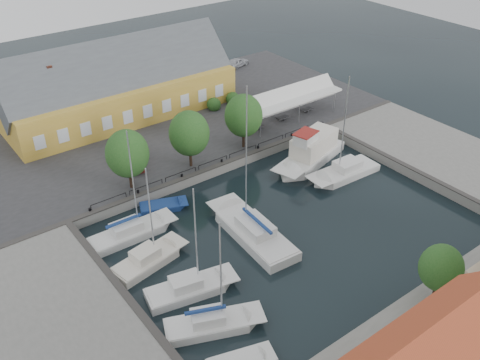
# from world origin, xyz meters

# --- Properties ---
(ground) EXTENTS (140.00, 140.00, 0.00)m
(ground) POSITION_xyz_m (0.00, 0.00, 0.00)
(ground) COLOR black
(ground) RESTS_ON ground
(north_quay) EXTENTS (56.00, 26.00, 1.00)m
(north_quay) POSITION_xyz_m (0.00, 23.00, 0.50)
(north_quay) COLOR #2D2D30
(north_quay) RESTS_ON ground
(west_quay) EXTENTS (12.00, 24.00, 1.00)m
(west_quay) POSITION_xyz_m (-22.00, -2.00, 0.50)
(west_quay) COLOR slate
(west_quay) RESTS_ON ground
(east_quay) EXTENTS (12.00, 24.00, 1.00)m
(east_quay) POSITION_xyz_m (22.00, -2.00, 0.50)
(east_quay) COLOR slate
(east_quay) RESTS_ON ground
(quay_edge_fittings) EXTENTS (56.00, 24.72, 0.40)m
(quay_edge_fittings) POSITION_xyz_m (0.02, 4.75, 1.06)
(quay_edge_fittings) COLOR #383533
(quay_edge_fittings) RESTS_ON north_quay
(warehouse) EXTENTS (28.56, 14.00, 9.55)m
(warehouse) POSITION_xyz_m (-2.60, 28.36, 4.43)
(warehouse) COLOR gold
(warehouse) RESTS_ON north_quay
(tent_canopy) EXTENTS (14.00, 4.00, 2.83)m
(tent_canopy) POSITION_xyz_m (14.00, 14.50, 3.68)
(tent_canopy) COLOR silver
(tent_canopy) RESTS_ON north_quay
(quay_trees) EXTENTS (18.20, 4.20, 6.30)m
(quay_trees) POSITION_xyz_m (-2.00, 12.00, 4.88)
(quay_trees) COLOR black
(quay_trees) RESTS_ON north_quay
(car_silver) EXTENTS (4.33, 2.60, 1.38)m
(car_silver) POSITION_xyz_m (19.72, 32.89, 1.69)
(car_silver) COLOR #B8BBC1
(car_silver) RESTS_ON north_quay
(car_red) EXTENTS (2.36, 4.32, 1.35)m
(car_red) POSITION_xyz_m (-6.87, 15.50, 1.68)
(car_red) COLOR #521812
(car_red) RESTS_ON north_quay
(center_sailboat) EXTENTS (4.00, 11.12, 14.67)m
(center_sailboat) POSITION_xyz_m (-3.37, -0.36, 0.36)
(center_sailboat) COLOR silver
(center_sailboat) RESTS_ON ground
(trawler) EXTENTS (10.96, 5.84, 5.00)m
(trawler) POSITION_xyz_m (10.00, 6.27, 1.02)
(trawler) COLOR silver
(trawler) RESTS_ON ground
(east_boat_a) EXTENTS (8.62, 3.18, 11.96)m
(east_boat_a) POSITION_xyz_m (10.86, 1.96, 0.26)
(east_boat_a) COLOR silver
(east_boat_a) RESTS_ON ground
(west_boat_a) EXTENTS (8.35, 2.52, 11.00)m
(west_boat_a) POSITION_xyz_m (-12.16, 6.19, 0.27)
(west_boat_a) COLOR silver
(west_boat_a) RESTS_ON ground
(west_boat_b) EXTENTS (7.17, 3.58, 9.65)m
(west_boat_b) POSITION_xyz_m (-12.64, 1.99, 0.26)
(west_boat_b) COLOR silver
(west_boat_b) RESTS_ON ground
(west_boat_c) EXTENTS (7.70, 3.83, 10.19)m
(west_boat_c) POSITION_xyz_m (-11.73, -3.01, 0.26)
(west_boat_c) COLOR silver
(west_boat_c) RESTS_ON ground
(west_boat_d) EXTENTS (7.61, 4.87, 10.08)m
(west_boat_d) POSITION_xyz_m (-12.40, -7.09, 0.27)
(west_boat_d) COLOR silver
(west_boat_d) RESTS_ON ground
(launch_nw) EXTENTS (4.93, 3.41, 0.88)m
(launch_nw) POSITION_xyz_m (-7.63, 8.32, 0.09)
(launch_nw) COLOR navy
(launch_nw) RESTS_ON ground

